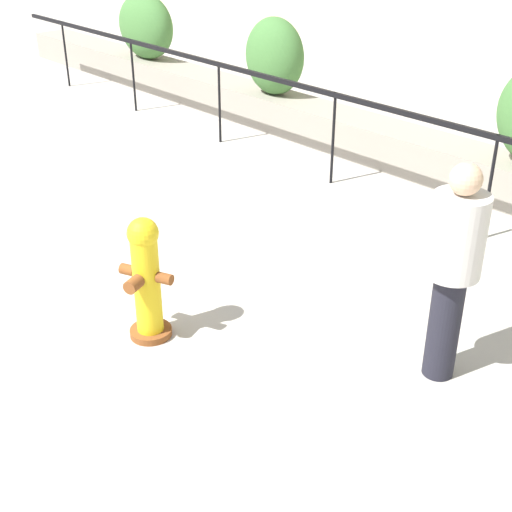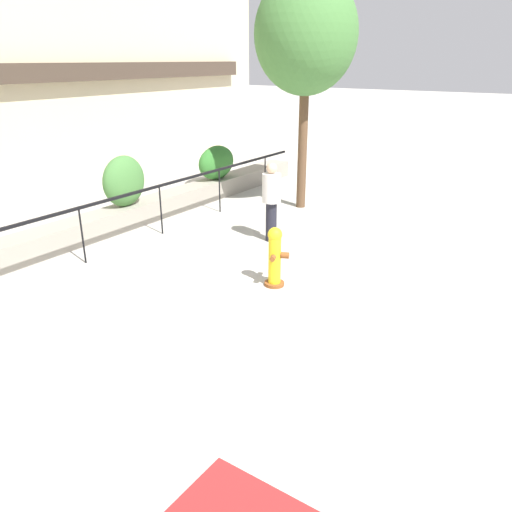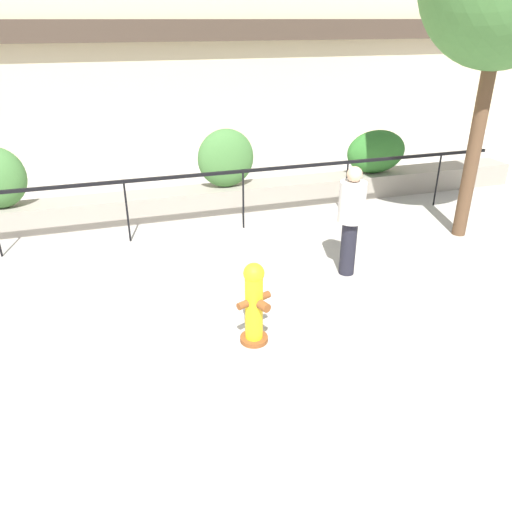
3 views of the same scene
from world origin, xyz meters
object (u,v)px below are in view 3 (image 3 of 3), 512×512
at_px(hedge_bush_3, 376,152).
at_px(fire_hydrant, 254,303).
at_px(hedge_bush_2, 226,158).
at_px(pedestrian, 351,215).

height_order(hedge_bush_3, fire_hydrant, hedge_bush_3).
xyz_separation_m(hedge_bush_2, pedestrian, (1.07, -3.42, -0.11)).
height_order(hedge_bush_2, pedestrian, pedestrian).
distance_m(hedge_bush_2, fire_hydrant, 4.86).
bearing_deg(hedge_bush_3, hedge_bush_2, 180.00).
bearing_deg(hedge_bush_2, pedestrian, -72.61).
xyz_separation_m(hedge_bush_3, pedestrian, (-2.38, -3.42, 0.01)).
bearing_deg(pedestrian, fire_hydrant, -145.65).
xyz_separation_m(fire_hydrant, pedestrian, (1.94, 1.33, 0.44)).
distance_m(hedge_bush_2, hedge_bush_3, 3.46).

